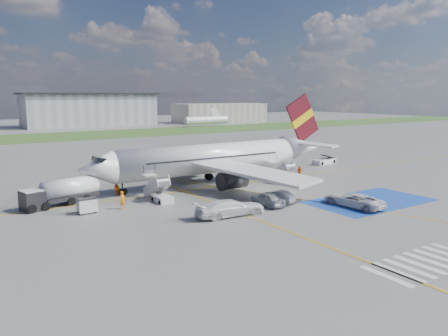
{
  "coord_description": "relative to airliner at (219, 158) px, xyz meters",
  "views": [
    {
      "loc": [
        -29.59,
        -34.64,
        11.67
      ],
      "look_at": [
        -2.81,
        6.16,
        3.5
      ],
      "focal_mm": 35.0,
      "sensor_mm": 36.0,
      "label": 1
    }
  ],
  "objects": [
    {
      "name": "car_silver_b",
      "position": [
        -0.51,
        -12.66,
        -2.73
      ],
      "size": [
        2.62,
        4.26,
        1.33
      ],
      "primitive_type": "imported",
      "rotation": [
        0.0,
        0.0,
        3.47
      ],
      "color": "#B6B9BD",
      "rests_on": "ground"
    },
    {
      "name": "gpu_cart",
      "position": [
        -19.31,
        -5.76,
        -2.71
      ],
      "size": [
        1.86,
        1.24,
        1.52
      ],
      "rotation": [
        0.0,
        0.0,
        0.03
      ],
      "color": "silver",
      "rests_on": "ground"
    },
    {
      "name": "car_silver_a",
      "position": [
        -2.32,
        -13.27,
        -2.65
      ],
      "size": [
        1.77,
        4.36,
        1.48
      ],
      "primitive_type": "imported",
      "rotation": [
        0.0,
        0.0,
        3.15
      ],
      "color": "#B3B7BB",
      "rests_on": "ground"
    },
    {
      "name": "fuel_tanker",
      "position": [
        -20.64,
        -0.93,
        -2.22
      ],
      "size": [
        8.44,
        4.11,
        2.79
      ],
      "rotation": [
        0.0,
        0.0,
        0.25
      ],
      "color": "black",
      "rests_on": "ground"
    },
    {
      "name": "crosswalk",
      "position": [
        -3.31,
        -32.0,
        -3.39
      ],
      "size": [
        9.0,
        4.0,
        0.01
      ],
      "color": "silver",
      "rests_on": "ground"
    },
    {
      "name": "belt_loader",
      "position": [
        24.05,
        3.88,
        -2.99
      ],
      "size": [
        5.51,
        2.78,
        1.59
      ],
      "rotation": [
        0.0,
        0.0,
        0.19
      ],
      "color": "silver",
      "rests_on": "ground"
    },
    {
      "name": "terminal_east",
      "position": [
        73.49,
        114.0,
        0.61
      ],
      "size": [
        40.0,
        16.0,
        8.0
      ],
      "primitive_type": "cube",
      "color": "gray",
      "rests_on": "ground"
    },
    {
      "name": "crew_nose",
      "position": [
        -14.19,
        -0.06,
        -2.54
      ],
      "size": [
        1.03,
        1.04,
        1.7
      ],
      "primitive_type": "imported",
      "rotation": [
        0.0,
        0.0,
        -0.81
      ],
      "color": "orange",
      "rests_on": "ground"
    },
    {
      "name": "crew_aft",
      "position": [
        11.63,
        -3.26,
        -2.54
      ],
      "size": [
        1.0,
        1.01,
        1.71
      ],
      "primitive_type": "imported",
      "rotation": [
        0.0,
        0.0,
        2.35
      ],
      "color": "#EF5E0C",
      "rests_on": "ground"
    },
    {
      "name": "airstairs_aft",
      "position": [
        7.49,
        -5.3,
        -2.77
      ],
      "size": [
        1.9,
        5.2,
        3.6
      ],
      "color": "silver",
      "rests_on": "ground"
    },
    {
      "name": "van_white_a",
      "position": [
        5.0,
        -18.62,
        -2.42
      ],
      "size": [
        2.69,
        5.31,
        1.94
      ],
      "primitive_type": "imported",
      "rotation": [
        0.0,
        0.0,
        3.2
      ],
      "color": "silver",
      "rests_on": "ground"
    },
    {
      "name": "van_white_b",
      "position": [
        -7.87,
        -14.41,
        -2.32
      ],
      "size": [
        5.62,
        2.6,
        2.15
      ],
      "primitive_type": "imported",
      "rotation": [
        0.0,
        0.0,
        1.5
      ],
      "color": "white",
      "rests_on": "ground"
    },
    {
      "name": "airstairs_fwd",
      "position": [
        -11.01,
        -5.3,
        -2.77
      ],
      "size": [
        1.9,
        5.2,
        3.6
      ],
      "color": "silver",
      "rests_on": "ground"
    },
    {
      "name": "terminal_centre",
      "position": [
        18.49,
        121.0,
        2.61
      ],
      "size": [
        48.0,
        18.0,
        12.0
      ],
      "primitive_type": "cube",
      "color": "gray",
      "rests_on": "ground"
    },
    {
      "name": "taxiway_line_diag",
      "position": [
        -1.51,
        -2.0,
        -3.39
      ],
      "size": [
        20.71,
        56.45,
        0.01
      ],
      "primitive_type": "cube",
      "rotation": [
        0.0,
        0.0,
        0.35
      ],
      "color": "gold",
      "rests_on": "ground"
    },
    {
      "name": "ground",
      "position": [
        -1.51,
        -14.0,
        -3.39
      ],
      "size": [
        400.0,
        400.0,
        0.0
      ],
      "primitive_type": "plane",
      "color": "#60605E",
      "rests_on": "ground"
    },
    {
      "name": "grass_strip",
      "position": [
        -1.51,
        81.0,
        -3.39
      ],
      "size": [
        400.0,
        30.0,
        0.01
      ],
      "primitive_type": "cube",
      "color": "#2D4C1E",
      "rests_on": "ground"
    },
    {
      "name": "crew_fwd",
      "position": [
        -15.74,
        -6.07,
        -2.45
      ],
      "size": [
        0.82,
        0.74,
        1.89
      ],
      "primitive_type": "imported",
      "rotation": [
        0.0,
        0.0,
        0.53
      ],
      "color": "orange",
      "rests_on": "ground"
    },
    {
      "name": "taxiway_line_main",
      "position": [
        -1.51,
        -2.0,
        -3.39
      ],
      "size": [
        120.0,
        0.2,
        0.01
      ],
      "primitive_type": "cube",
      "color": "gold",
      "rests_on": "ground"
    },
    {
      "name": "staging_box",
      "position": [
        8.49,
        -18.0,
        -3.39
      ],
      "size": [
        14.0,
        8.0,
        0.01
      ],
      "primitive_type": "cube",
      "color": "#1A429C",
      "rests_on": "ground"
    },
    {
      "name": "taxiway_line_cross",
      "position": [
        -6.51,
        -24.0,
        -3.39
      ],
      "size": [
        0.2,
        60.0,
        0.01
      ],
      "primitive_type": "cube",
      "color": "gold",
      "rests_on": "ground"
    },
    {
      "name": "airliner",
      "position": [
        0.0,
        0.0,
        0.0
      ],
      "size": [
        36.81,
        32.95,
        11.92
      ],
      "color": "silver",
      "rests_on": "ground"
    }
  ]
}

